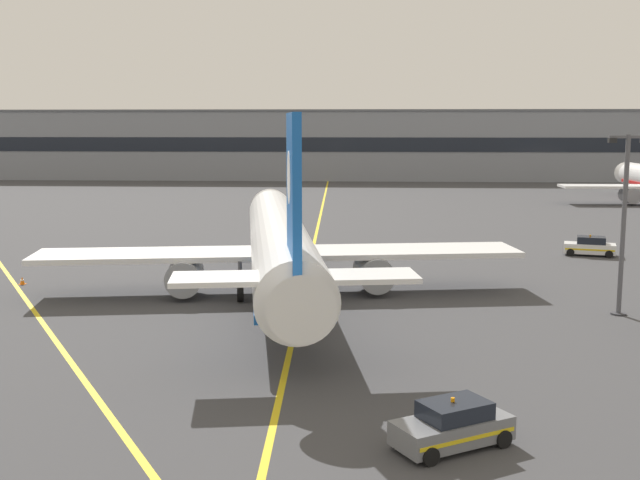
{
  "coord_description": "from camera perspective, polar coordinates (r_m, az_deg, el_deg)",
  "views": [
    {
      "loc": [
        4.59,
        -40.61,
        11.13
      ],
      "look_at": [
        1.96,
        5.96,
        4.18
      ],
      "focal_mm": 43.59,
      "sensor_mm": 36.0,
      "label": 1
    }
  ],
  "objects": [
    {
      "name": "apron_lamp_post",
      "position": [
        48.44,
        21.4,
        1.31
      ],
      "size": [
        2.24,
        0.9,
        10.57
      ],
      "color": "#515156",
      "rests_on": "ground"
    },
    {
      "name": "airliner_foreground",
      "position": [
        50.91,
        -2.97,
        -0.3
      ],
      "size": [
        32.36,
        41.42,
        11.65
      ],
      "color": "white",
      "rests_on": "ground"
    },
    {
      "name": "safety_cone_by_port_wing",
      "position": [
        58.49,
        -21.02,
        -2.81
      ],
      "size": [
        0.44,
        0.44,
        0.55
      ],
      "color": "orange",
      "rests_on": "ground"
    },
    {
      "name": "service_car_nearest",
      "position": [
        70.42,
        19.21,
        -0.46
      ],
      "size": [
        4.52,
        2.88,
        1.79
      ],
      "color": "white",
      "rests_on": "ground"
    },
    {
      "name": "safety_cone_by_nose_gear",
      "position": [
        67.19,
        -0.19,
        -0.83
      ],
      "size": [
        0.44,
        0.44,
        0.55
      ],
      "color": "orange",
      "rests_on": "ground"
    },
    {
      "name": "ground_plane",
      "position": [
        42.36,
        -3.13,
        -6.77
      ],
      "size": [
        400.0,
        400.0,
        0.0
      ],
      "primitive_type": "plane",
      "color": "#3D3D3F"
    },
    {
      "name": "terminal_building",
      "position": [
        159.11,
        2.5,
        7.0
      ],
      "size": [
        162.63,
        12.4,
        14.06
      ],
      "color": "gray",
      "rests_on": "ground"
    },
    {
      "name": "service_car_second",
      "position": [
        28.08,
        9.71,
        -13.3
      ],
      "size": [
        4.53,
        3.71,
        1.79
      ],
      "color": "slate",
      "rests_on": "ground"
    },
    {
      "name": "taxiway_lead_in_stripe",
      "position": [
        47.8,
        -19.86,
        -5.5
      ],
      "size": [
        31.55,
        51.35,
        0.01
      ],
      "primitive_type": "cube",
      "rotation": [
        0.0,
        0.0,
        0.55
      ],
      "color": "yellow",
      "rests_on": "ground"
    },
    {
      "name": "taxiway_centreline",
      "position": [
        71.63,
        -0.49,
        -0.46
      ],
      "size": [
        5.66,
        179.93,
        0.01
      ],
      "primitive_type": "cube",
      "rotation": [
        0.0,
        0.0,
        0.03
      ],
      "color": "yellow",
      "rests_on": "ground"
    }
  ]
}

